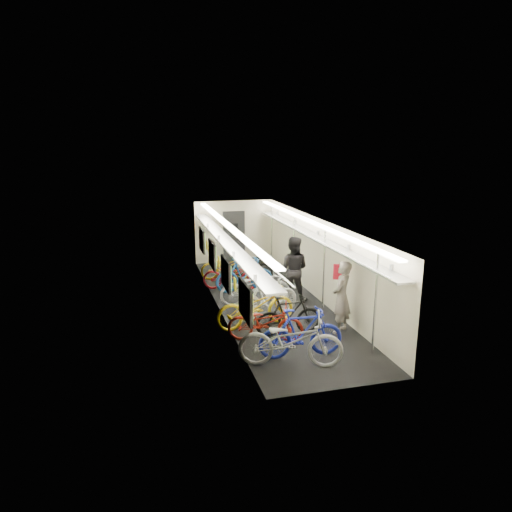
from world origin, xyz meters
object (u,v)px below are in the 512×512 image
passenger_mid (293,269)px  bicycle_0 (291,340)px  backpack (338,272)px  bicycle_1 (301,333)px  passenger_near (342,297)px

passenger_mid → bicycle_0: bearing=99.9°
bicycle_0 → backpack: (2.04, 2.22, 0.71)m
bicycle_1 → backpack: 2.64m
bicycle_0 → passenger_mid: size_ratio=1.12×
bicycle_1 → passenger_mid: bearing=-13.2°
bicycle_0 → passenger_near: 2.25m
bicycle_0 → passenger_mid: bearing=-1.2°
bicycle_0 → passenger_near: size_ratio=1.21×
bicycle_1 → passenger_mid: (1.03, 3.56, 0.40)m
bicycle_0 → passenger_mid: (1.38, 3.89, 0.39)m
bicycle_0 → backpack: backpack is taller
bicycle_1 → passenger_near: (1.41, 1.05, 0.33)m
bicycle_1 → passenger_mid: size_ratio=0.97×
bicycle_1 → passenger_near: 1.79m
bicycle_1 → backpack: bearing=-38.7°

